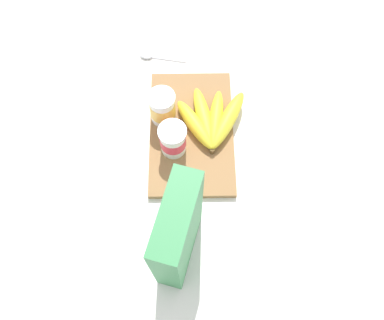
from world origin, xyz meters
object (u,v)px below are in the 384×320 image
cutting_board (191,132)px  yogurt_cup_back (163,108)px  banana_bunch (212,120)px  yogurt_cup_front (173,140)px  spoon (155,57)px  cereal_box (178,234)px

cutting_board → yogurt_cup_back: (0.04, 0.07, 0.06)m
cutting_board → yogurt_cup_back: 0.10m
yogurt_cup_back → banana_bunch: bearing=-99.9°
cutting_board → banana_bunch: 0.06m
yogurt_cup_front → banana_bunch: size_ratio=0.45×
yogurt_cup_front → yogurt_cup_back: yogurt_cup_back is taller
yogurt_cup_back → spoon: (0.20, 0.03, -0.06)m
yogurt_cup_front → spoon: size_ratio=0.68×
cereal_box → spoon: size_ratio=2.18×
banana_bunch → spoon: size_ratio=1.50×
banana_bunch → yogurt_cup_front: bearing=124.9°
yogurt_cup_back → spoon: bearing=7.6°
banana_bunch → cereal_box: bearing=165.7°
cutting_board → yogurt_cup_back: yogurt_cup_back is taller
cereal_box → banana_bunch: size_ratio=1.45×
yogurt_cup_front → spoon: bearing=10.4°
banana_bunch → spoon: bearing=33.8°
cereal_box → spoon: 0.57m
cereal_box → banana_bunch: cereal_box is taller
yogurt_cup_front → cereal_box: bearing=-176.5°
cereal_box → yogurt_cup_front: size_ratio=3.19×
cutting_board → cereal_box: (-0.30, 0.03, 0.14)m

